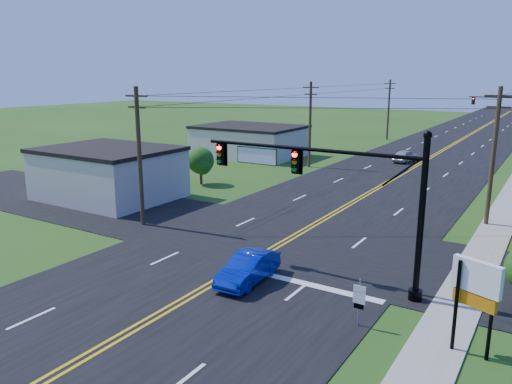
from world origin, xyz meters
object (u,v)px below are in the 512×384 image
Objects in this scene: signal_mast_main at (325,184)px; blue_car at (248,269)px; route_sign at (359,299)px; signal_mast_far at (505,106)px.

signal_mast_main reaches higher than blue_car.
signal_mast_far is at bearing 94.64° from route_sign.
signal_mast_main is 2.71× the size of blue_car.
route_sign is at bearing -15.92° from blue_car.
signal_mast_main is 5.43m from blue_car.
blue_car is 2.07× the size of route_sign.
signal_mast_far reaches higher than route_sign.
signal_mast_far is 74.37m from blue_car.
route_sign is at bearing -87.68° from signal_mast_far.
signal_mast_main is at bearing 134.00° from route_sign.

